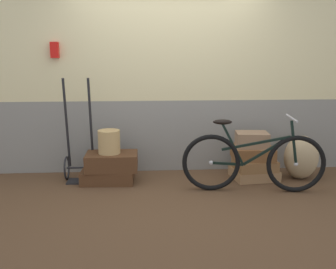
{
  "coord_description": "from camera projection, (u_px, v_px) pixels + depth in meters",
  "views": [
    {
      "loc": [
        -0.36,
        -4.37,
        1.62
      ],
      "look_at": [
        -0.06,
        0.22,
        0.63
      ],
      "focal_mm": 40.99,
      "sensor_mm": 36.0,
      "label": 1
    }
  ],
  "objects": [
    {
      "name": "suitcase_0",
      "position": [
        108.0,
        175.0,
        4.89
      ],
      "size": [
        0.67,
        0.48,
        0.17
      ],
      "primitive_type": "cube",
      "rotation": [
        0.0,
        0.0,
        -0.04
      ],
      "color": "#4C2D19",
      "rests_on": "ground"
    },
    {
      "name": "wicker_basket",
      "position": [
        109.0,
        142.0,
        4.77
      ],
      "size": [
        0.27,
        0.27,
        0.29
      ],
      "primitive_type": "cylinder",
      "color": "tan",
      "rests_on": "suitcase_1"
    },
    {
      "name": "luggage_trolley",
      "position": [
        80.0,
        157.0,
        4.91
      ],
      "size": [
        0.39,
        0.37,
        1.31
      ],
      "color": "black",
      "rests_on": "ground"
    },
    {
      "name": "station_building",
      "position": [
        170.0,
        63.0,
        5.14
      ],
      "size": [
        7.29,
        0.74,
        2.94
      ],
      "color": "gray",
      "rests_on": "ground"
    },
    {
      "name": "suitcase_1",
      "position": [
        112.0,
        161.0,
        4.82
      ],
      "size": [
        0.65,
        0.42,
        0.21
      ],
      "primitive_type": "cube",
      "rotation": [
        0.0,
        0.0,
        -0.0
      ],
      "color": "#4C2D19",
      "rests_on": "suitcase_0"
    },
    {
      "name": "suitcase_2",
      "position": [
        254.0,
        173.0,
        5.01
      ],
      "size": [
        0.6,
        0.52,
        0.13
      ],
      "primitive_type": "cube",
      "rotation": [
        0.0,
        0.0,
        0.11
      ],
      "color": "#9E754C",
      "rests_on": "ground"
    },
    {
      "name": "bicycle",
      "position": [
        253.0,
        162.0,
        4.48
      ],
      "size": [
        1.66,
        0.46,
        0.9
      ],
      "color": "black",
      "rests_on": "ground"
    },
    {
      "name": "suitcase_4",
      "position": [
        253.0,
        153.0,
        4.96
      ],
      "size": [
        0.54,
        0.47,
        0.16
      ],
      "primitive_type": "cube",
      "rotation": [
        0.0,
        0.0,
        -0.06
      ],
      "color": "brown",
      "rests_on": "suitcase_3"
    },
    {
      "name": "suitcase_3",
      "position": [
        255.0,
        165.0,
        4.95
      ],
      "size": [
        0.54,
        0.44,
        0.13
      ],
      "primitive_type": "cube",
      "rotation": [
        0.0,
        0.0,
        0.11
      ],
      "color": "olive",
      "rests_on": "suitcase_2"
    },
    {
      "name": "suitcase_5",
      "position": [
        252.0,
        140.0,
        4.9
      ],
      "size": [
        0.43,
        0.35,
        0.19
      ],
      "primitive_type": "cube",
      "rotation": [
        0.0,
        0.0,
        -0.1
      ],
      "color": "#937051",
      "rests_on": "suitcase_4"
    },
    {
      "name": "burlap_sack",
      "position": [
        301.0,
        157.0,
        4.96
      ],
      "size": [
        0.44,
        0.37,
        0.57
      ],
      "primitive_type": "ellipsoid",
      "color": "tan",
      "rests_on": "ground"
    },
    {
      "name": "ground",
      "position": [
        174.0,
        191.0,
        4.63
      ],
      "size": [
        9.29,
        5.2,
        0.06
      ],
      "primitive_type": "cube",
      "color": "#513823"
    }
  ]
}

